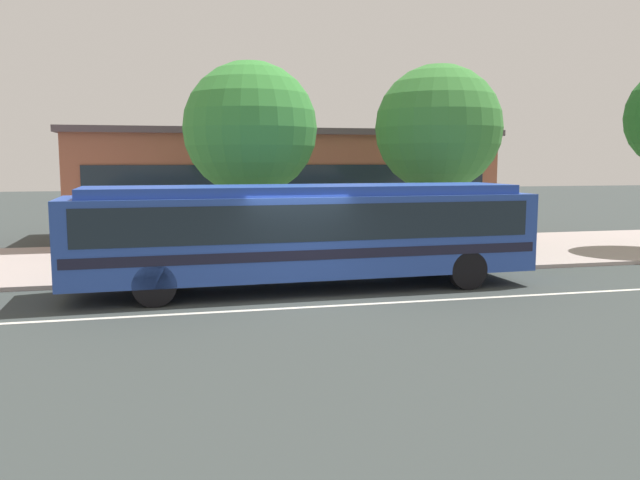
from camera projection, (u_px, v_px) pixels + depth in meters
name	position (u px, v px, depth m)	size (l,w,h in m)	color
ground_plane	(300.00, 300.00, 15.42)	(120.00, 120.00, 0.00)	#353C3B
sidewalk_slab	(260.00, 257.00, 21.85)	(60.00, 8.00, 0.12)	#A59792
lane_stripe_center	(307.00, 307.00, 14.65)	(56.00, 0.16, 0.01)	silver
transit_bus	(306.00, 229.00, 16.60)	(11.97, 2.86, 2.68)	#26469F
pedestrian_waiting_near_sign	(396.00, 228.00, 20.79)	(0.45, 0.45, 1.73)	#747150
pedestrian_walking_along_curb	(464.00, 232.00, 20.13)	(0.34, 0.34, 1.69)	navy
pedestrian_standing_by_tree	(295.00, 237.00, 18.84)	(0.44, 0.44, 1.67)	#273D37
bus_stop_sign	(452.00, 215.00, 19.55)	(0.08, 0.44, 2.40)	gray
street_tree_near_stop	(250.00, 129.00, 20.24)	(4.20, 4.20, 6.29)	brown
street_tree_mid_block	(438.00, 129.00, 21.87)	(4.29, 4.29, 6.43)	brown
station_building	(280.00, 184.00, 28.18)	(17.42, 7.40, 4.56)	brown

